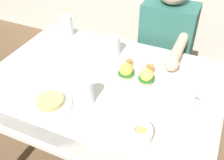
# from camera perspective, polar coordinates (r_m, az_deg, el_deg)

# --- Properties ---
(dining_table) EXTENTS (1.20, 0.90, 0.74)m
(dining_table) POSITION_cam_1_polar(r_m,az_deg,el_deg) (1.43, -2.30, -3.91)
(dining_table) COLOR white
(dining_table) RESTS_ON ground_plane
(eggs_benedict_plate) EXTENTS (0.27, 0.27, 0.09)m
(eggs_benedict_plate) POSITION_cam_1_polar(r_m,az_deg,el_deg) (1.37, 5.19, 0.88)
(eggs_benedict_plate) COLOR white
(eggs_benedict_plate) RESTS_ON dining_table
(fruit_bowl) EXTENTS (0.12, 0.12, 0.06)m
(fruit_bowl) POSITION_cam_1_polar(r_m,az_deg,el_deg) (1.09, 5.58, -11.30)
(fruit_bowl) COLOR white
(fruit_bowl) RESTS_ON dining_table
(coffee_mug) EXTENTS (0.11, 0.08, 0.09)m
(coffee_mug) POSITION_cam_1_polar(r_m,az_deg,el_deg) (1.26, 15.72, -3.36)
(coffee_mug) COLOR white
(coffee_mug) RESTS_ON dining_table
(fork) EXTENTS (0.15, 0.09, 0.00)m
(fork) POSITION_cam_1_polar(r_m,az_deg,el_deg) (1.61, -16.22, 4.87)
(fork) COLOR silver
(fork) RESTS_ON dining_table
(water_glass_near) EXTENTS (0.07, 0.07, 0.12)m
(water_glass_near) POSITION_cam_1_polar(r_m,az_deg,el_deg) (1.22, -5.35, -2.66)
(water_glass_near) COLOR silver
(water_glass_near) RESTS_ON dining_table
(water_glass_far) EXTENTS (0.07, 0.07, 0.11)m
(water_glass_far) POSITION_cam_1_polar(r_m,az_deg,el_deg) (1.55, 0.34, 7.20)
(water_glass_far) COLOR silver
(water_glass_far) RESTS_ON dining_table
(water_glass_extra) EXTENTS (0.08, 0.08, 0.13)m
(water_glass_extra) POSITION_cam_1_polar(r_m,az_deg,el_deg) (1.77, -9.66, 11.22)
(water_glass_extra) COLOR silver
(water_glass_extra) RESTS_ON dining_table
(side_plate) EXTENTS (0.20, 0.20, 0.04)m
(side_plate) POSITION_cam_1_polar(r_m,az_deg,el_deg) (1.26, -13.04, -4.72)
(side_plate) COLOR white
(side_plate) RESTS_ON dining_table
(diner_person) EXTENTS (0.34, 0.54, 1.14)m
(diner_person) POSITION_cam_1_polar(r_m,az_deg,el_deg) (1.83, 11.28, 6.66)
(diner_person) COLOR #33333D
(diner_person) RESTS_ON ground_plane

